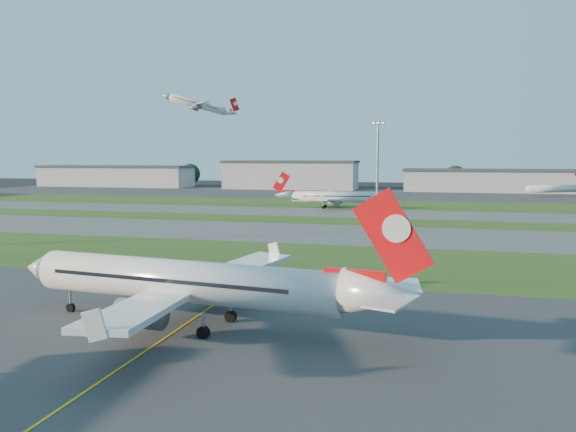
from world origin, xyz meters
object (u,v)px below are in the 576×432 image
(airliner_taxiing, at_px, (333,197))
(mini_jet_near, at_px, (554,189))
(light_mast_centre, at_px, (377,165))
(airliner_parked, at_px, (186,283))

(airliner_taxiing, relative_size, mini_jet_near, 1.33)
(mini_jet_near, bearing_deg, light_mast_centre, -146.15)
(airliner_taxiing, bearing_deg, mini_jet_near, -139.30)
(mini_jet_near, bearing_deg, airliner_taxiing, -162.87)
(airliner_parked, xyz_separation_m, light_mast_centre, (9.63, 93.92, 10.37))
(airliner_parked, relative_size, airliner_taxiing, 1.17)
(light_mast_centre, bearing_deg, mini_jet_near, 61.77)
(airliner_parked, height_order, airliner_taxiing, airliner_parked)
(airliner_parked, bearing_deg, airliner_taxiing, 99.96)
(mini_jet_near, distance_m, light_mast_centre, 137.51)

